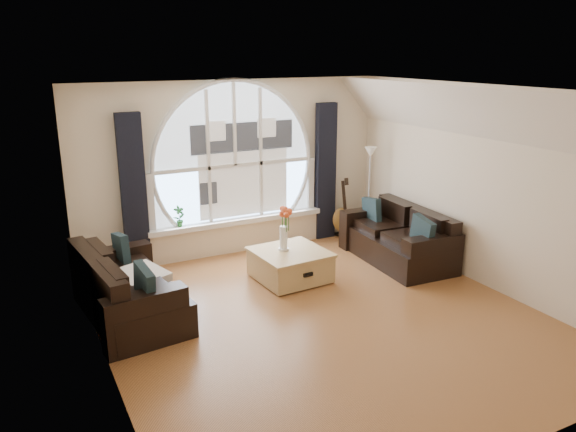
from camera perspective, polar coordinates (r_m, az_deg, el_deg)
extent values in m
cube|color=brown|center=(6.95, 3.46, -10.23)|extent=(5.00, 5.50, 0.01)
cube|color=silver|center=(6.22, 3.89, 12.58)|extent=(5.00, 5.50, 0.01)
cube|color=beige|center=(8.86, -5.51, 4.89)|extent=(5.00, 0.01, 2.70)
cube|color=beige|center=(4.47, 22.19, -8.16)|extent=(5.00, 0.01, 2.70)
cube|color=beige|center=(5.65, -18.71, -2.69)|extent=(0.01, 5.50, 2.70)
cube|color=beige|center=(8.00, 19.26, 2.76)|extent=(0.01, 5.50, 2.70)
cube|color=silver|center=(7.62, 18.39, 9.86)|extent=(0.92, 5.50, 0.72)
cube|color=silver|center=(8.78, -5.48, 6.61)|extent=(2.60, 0.06, 2.15)
cube|color=white|center=(8.98, -5.12, -0.48)|extent=(2.90, 0.22, 0.08)
cube|color=white|center=(8.75, -5.41, 6.58)|extent=(2.76, 0.08, 2.15)
cube|color=silver|center=(8.84, -4.52, 5.89)|extent=(1.70, 0.02, 1.50)
cube|color=black|center=(8.34, -15.40, 2.23)|extent=(0.35, 0.12, 2.30)
cube|color=black|center=(9.49, 3.82, 4.48)|extent=(0.35, 0.12, 2.30)
cube|color=black|center=(7.05, -15.79, -6.88)|extent=(1.13, 1.94, 0.82)
cube|color=black|center=(8.72, 11.02, -2.00)|extent=(1.02, 1.88, 0.81)
cube|color=tan|center=(7.93, 0.22, -4.87)|extent=(1.01, 1.01, 0.47)
cube|color=silver|center=(7.05, -14.75, -5.89)|extent=(0.71, 0.71, 0.10)
cube|color=white|center=(7.77, -0.46, -0.76)|extent=(0.24, 0.24, 0.70)
cube|color=#B2B2B2|center=(9.50, 8.20, 2.18)|extent=(0.24, 0.24, 1.60)
cube|color=olive|center=(9.70, 5.52, 0.93)|extent=(0.36, 0.25, 1.06)
imported|color=#1E6023|center=(8.62, -10.98, -0.03)|extent=(0.19, 0.15, 0.33)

